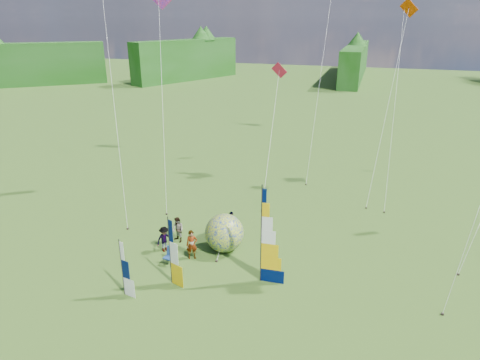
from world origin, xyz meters
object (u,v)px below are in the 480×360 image
(bol_inflatable, at_px, (224,233))
(camp_chair, at_px, (169,256))
(spectator_b, at_px, (178,230))
(side_banner_left, at_px, (170,252))
(spectator_d, at_px, (231,223))
(kite_whale, at_px, (401,43))
(spectator_c, at_px, (164,239))
(feather_banner_main, at_px, (261,236))
(spectator_a, at_px, (192,245))
(side_banner_far, at_px, (122,268))

(bol_inflatable, bearing_deg, camp_chair, -135.82)
(spectator_b, bearing_deg, side_banner_left, -40.83)
(spectator_d, relative_size, kite_whale, 0.07)
(spectator_c, height_order, spectator_d, spectator_c)
(spectator_c, bearing_deg, bol_inflatable, -37.73)
(side_banner_left, xyz_separation_m, spectator_c, (-1.88, 2.92, -1.10))
(spectator_c, bearing_deg, side_banner_left, -114.17)
(spectator_d, bearing_deg, kite_whale, -87.04)
(camp_chair, bearing_deg, kite_whale, 62.08)
(feather_banner_main, relative_size, kite_whale, 0.24)
(spectator_b, bearing_deg, kite_whale, 77.32)
(kite_whale, bearing_deg, spectator_c, -120.98)
(side_banner_left, height_order, spectator_d, side_banner_left)
(bol_inflatable, bearing_deg, kite_whale, 57.26)
(spectator_a, bearing_deg, spectator_c, 145.58)
(feather_banner_main, xyz_separation_m, spectator_b, (-6.15, 2.61, -1.90))
(camp_chair, bearing_deg, spectator_d, 70.24)
(spectator_d, relative_size, camp_chair, 1.59)
(bol_inflatable, distance_m, spectator_c, 3.69)
(spectator_b, xyz_separation_m, camp_chair, (0.64, -2.60, -0.32))
(side_banner_left, bearing_deg, spectator_d, 96.62)
(spectator_c, bearing_deg, camp_chair, -111.35)
(feather_banner_main, height_order, spectator_d, feather_banner_main)
(spectator_d, bearing_deg, bol_inflatable, 137.66)
(side_banner_far, distance_m, spectator_d, 8.53)
(spectator_a, distance_m, kite_whale, 22.06)
(spectator_a, bearing_deg, side_banner_far, -140.95)
(feather_banner_main, distance_m, spectator_c, 6.82)
(side_banner_far, height_order, kite_whale, kite_whale)
(spectator_a, bearing_deg, feather_banner_main, -39.67)
(spectator_b, relative_size, kite_whale, 0.07)
(side_banner_left, bearing_deg, camp_chair, 139.20)
(bol_inflatable, xyz_separation_m, spectator_b, (-3.19, 0.12, -0.35))
(spectator_d, bearing_deg, feather_banner_main, 165.79)
(feather_banner_main, distance_m, spectator_a, 4.95)
(feather_banner_main, distance_m, side_banner_left, 4.89)
(spectator_c, relative_size, spectator_d, 1.00)
(feather_banner_main, height_order, spectator_b, feather_banner_main)
(side_banner_left, bearing_deg, feather_banner_main, 38.61)
(side_banner_left, relative_size, spectator_c, 2.34)
(side_banner_far, bearing_deg, spectator_d, 80.31)
(side_banner_left, distance_m, side_banner_far, 2.55)
(bol_inflatable, height_order, spectator_c, bol_inflatable)
(side_banner_far, xyz_separation_m, spectator_c, (0.01, 4.59, -0.75))
(side_banner_left, height_order, spectator_c, side_banner_left)
(side_banner_far, distance_m, spectator_b, 5.98)
(feather_banner_main, distance_m, bol_inflatable, 4.16)
(spectator_d, bearing_deg, spectator_a, 110.70)
(camp_chair, bearing_deg, feather_banner_main, 6.98)
(spectator_b, xyz_separation_m, spectator_d, (2.94, 1.94, -0.02))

